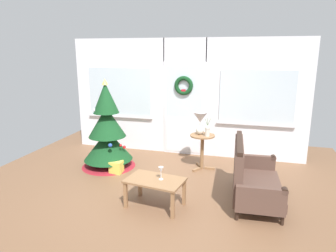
{
  "coord_description": "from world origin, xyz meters",
  "views": [
    {
      "loc": [
        1.44,
        -4.46,
        2.27
      ],
      "look_at": [
        0.05,
        0.55,
        1.0
      ],
      "focal_mm": 32.78,
      "sensor_mm": 36.0,
      "label": 1
    }
  ],
  "objects_px": {
    "gift_box": "(116,167)",
    "coffee_table": "(155,183)",
    "flower_vase": "(207,130)",
    "wine_glass": "(161,170)",
    "side_table": "(202,145)",
    "christmas_tree": "(107,134)",
    "settee_sofa": "(250,178)",
    "table_lamp": "(200,120)"
  },
  "relations": [
    {
      "from": "side_table",
      "to": "coffee_table",
      "type": "xyz_separation_m",
      "value": [
        -0.43,
        -1.69,
        -0.13
      ]
    },
    {
      "from": "settee_sofa",
      "to": "table_lamp",
      "type": "distance_m",
      "value": 1.64
    },
    {
      "from": "settee_sofa",
      "to": "flower_vase",
      "type": "bearing_deg",
      "value": 128.36
    },
    {
      "from": "gift_box",
      "to": "coffee_table",
      "type": "bearing_deg",
      "value": -42.97
    },
    {
      "from": "side_table",
      "to": "wine_glass",
      "type": "distance_m",
      "value": 1.7
    },
    {
      "from": "settee_sofa",
      "to": "table_lamp",
      "type": "xyz_separation_m",
      "value": [
        -1.0,
        1.16,
        0.6
      ]
    },
    {
      "from": "christmas_tree",
      "to": "settee_sofa",
      "type": "bearing_deg",
      "value": -15.08
    },
    {
      "from": "christmas_tree",
      "to": "table_lamp",
      "type": "height_order",
      "value": "christmas_tree"
    },
    {
      "from": "table_lamp",
      "to": "coffee_table",
      "type": "relative_size",
      "value": 0.48
    },
    {
      "from": "flower_vase",
      "to": "wine_glass",
      "type": "relative_size",
      "value": 1.79
    },
    {
      "from": "coffee_table",
      "to": "christmas_tree",
      "type": "bearing_deg",
      "value": 136.89
    },
    {
      "from": "christmas_tree",
      "to": "settee_sofa",
      "type": "relative_size",
      "value": 1.23
    },
    {
      "from": "coffee_table",
      "to": "gift_box",
      "type": "bearing_deg",
      "value": 137.03
    },
    {
      "from": "coffee_table",
      "to": "gift_box",
      "type": "distance_m",
      "value": 1.54
    },
    {
      "from": "side_table",
      "to": "gift_box",
      "type": "bearing_deg",
      "value": -156.95
    },
    {
      "from": "side_table",
      "to": "table_lamp",
      "type": "xyz_separation_m",
      "value": [
        -0.06,
        0.04,
        0.48
      ]
    },
    {
      "from": "coffee_table",
      "to": "settee_sofa",
      "type": "bearing_deg",
      "value": 22.94
    },
    {
      "from": "settee_sofa",
      "to": "gift_box",
      "type": "bearing_deg",
      "value": 169.47
    },
    {
      "from": "christmas_tree",
      "to": "flower_vase",
      "type": "bearing_deg",
      "value": 8.97
    },
    {
      "from": "wine_glass",
      "to": "gift_box",
      "type": "height_order",
      "value": "wine_glass"
    },
    {
      "from": "christmas_tree",
      "to": "coffee_table",
      "type": "relative_size",
      "value": 1.95
    },
    {
      "from": "settee_sofa",
      "to": "gift_box",
      "type": "xyz_separation_m",
      "value": [
        -2.47,
        0.46,
        -0.26
      ]
    },
    {
      "from": "coffee_table",
      "to": "wine_glass",
      "type": "distance_m",
      "value": 0.23
    },
    {
      "from": "flower_vase",
      "to": "coffee_table",
      "type": "relative_size",
      "value": 0.39
    },
    {
      "from": "flower_vase",
      "to": "wine_glass",
      "type": "bearing_deg",
      "value": -105.32
    },
    {
      "from": "settee_sofa",
      "to": "side_table",
      "type": "height_order",
      "value": "settee_sofa"
    },
    {
      "from": "settee_sofa",
      "to": "flower_vase",
      "type": "height_order",
      "value": "flower_vase"
    },
    {
      "from": "settee_sofa",
      "to": "side_table",
      "type": "distance_m",
      "value": 1.46
    },
    {
      "from": "flower_vase",
      "to": "coffee_table",
      "type": "height_order",
      "value": "flower_vase"
    },
    {
      "from": "christmas_tree",
      "to": "table_lamp",
      "type": "bearing_deg",
      "value": 12.85
    },
    {
      "from": "christmas_tree",
      "to": "side_table",
      "type": "xyz_separation_m",
      "value": [
        1.84,
        0.37,
        -0.18
      ]
    },
    {
      "from": "christmas_tree",
      "to": "wine_glass",
      "type": "bearing_deg",
      "value": -40.89
    },
    {
      "from": "side_table",
      "to": "flower_vase",
      "type": "xyz_separation_m",
      "value": [
        0.1,
        -0.06,
        0.32
      ]
    },
    {
      "from": "settee_sofa",
      "to": "flower_vase",
      "type": "relative_size",
      "value": 4.11
    },
    {
      "from": "table_lamp",
      "to": "settee_sofa",
      "type": "bearing_deg",
      "value": -49.26
    },
    {
      "from": "christmas_tree",
      "to": "flower_vase",
      "type": "relative_size",
      "value": 5.05
    },
    {
      "from": "settee_sofa",
      "to": "table_lamp",
      "type": "relative_size",
      "value": 3.27
    },
    {
      "from": "settee_sofa",
      "to": "wine_glass",
      "type": "xyz_separation_m",
      "value": [
        -1.28,
        -0.55,
        0.2
      ]
    },
    {
      "from": "christmas_tree",
      "to": "side_table",
      "type": "height_order",
      "value": "christmas_tree"
    },
    {
      "from": "side_table",
      "to": "table_lamp",
      "type": "relative_size",
      "value": 1.57
    },
    {
      "from": "settee_sofa",
      "to": "coffee_table",
      "type": "xyz_separation_m",
      "value": [
        -1.36,
        -0.58,
        -0.01
      ]
    },
    {
      "from": "coffee_table",
      "to": "side_table",
      "type": "bearing_deg",
      "value": 75.83
    }
  ]
}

